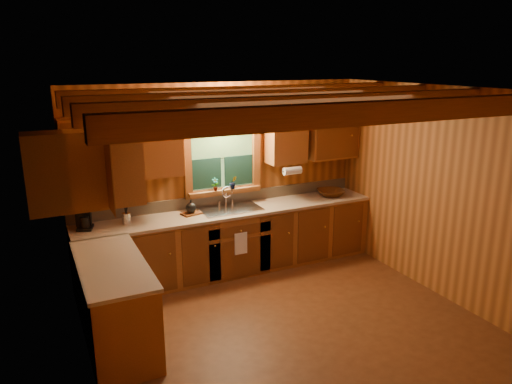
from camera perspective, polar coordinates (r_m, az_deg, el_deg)
The scene contains 20 objects.
room at distance 5.14m, azimuth 3.87°, elevation -2.68°, with size 4.20×4.20×4.20m.
ceiling_beams at distance 4.91m, azimuth 4.12°, elevation 10.64°, with size 4.20×2.54×0.18m.
base_cabinets at distance 6.36m, azimuth -5.96°, elevation -7.48°, with size 4.20×2.22×0.86m.
countertop at distance 6.21m, azimuth -5.98°, elevation -3.61°, with size 4.20×2.24×0.04m.
backsplash at distance 6.87m, azimuth -3.93°, elevation -0.80°, with size 4.20×0.02×0.16m, color tan.
dishwasher_panel at distance 5.59m, azimuth -13.42°, elevation -11.19°, with size 0.02×0.60×0.80m, color white.
upper_cabinets at distance 6.06m, azimuth -7.42°, elevation 5.27°, with size 4.19×1.77×0.78m.
window at distance 6.72m, azimuth -3.96°, elevation 3.66°, with size 1.12×0.08×1.00m.
window_sill at distance 6.77m, azimuth -3.74°, elevation 0.20°, with size 1.06×0.14×0.04m, color brown.
wall_sconce at distance 6.51m, azimuth -3.66°, elevation 8.95°, with size 0.45×0.21×0.17m.
paper_towel_roll at distance 6.85m, azimuth 4.30°, elevation 2.52°, with size 0.11×0.11×0.27m, color white.
dish_towel at distance 6.47m, azimuth -1.79°, elevation -6.10°, with size 0.18×0.01×0.30m, color white.
sink at distance 6.65m, azimuth -3.00°, elevation -2.44°, with size 0.82×0.48×0.43m.
coffee_maker at distance 6.22m, azimuth -19.67°, elevation -2.70°, with size 0.18×0.23×0.32m.
utensil_crock at distance 6.27m, azimuth -15.05°, elevation -2.94°, with size 0.11×0.11×0.31m.
cutting_board at distance 6.48m, azimuth -7.65°, elevation -2.53°, with size 0.25×0.18×0.02m, color #623215.
teakettle at distance 6.46m, azimuth -7.67°, elevation -1.85°, with size 0.14×0.14×0.18m.
wicker_basket at distance 7.35m, azimuth 8.81°, elevation -0.10°, with size 0.40×0.40×0.10m, color #48230C.
potted_plant_left at distance 6.65m, azimuth -4.84°, elevation 0.93°, with size 0.10×0.07×0.19m, color #623215.
potted_plant_right at distance 6.75m, azimuth -2.70°, elevation 1.15°, with size 0.10×0.08×0.18m, color #623215.
Camera 1 is at (-2.43, -4.24, 2.90)m, focal length 33.89 mm.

